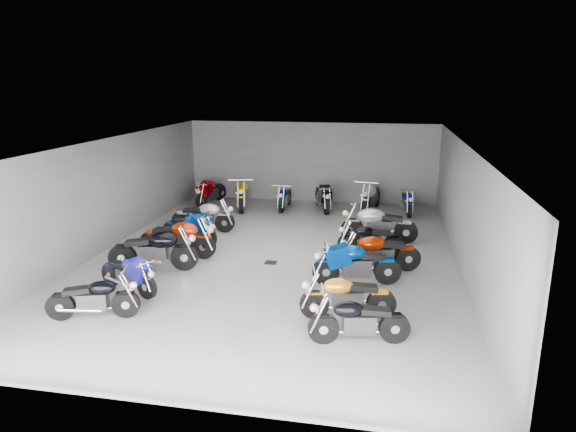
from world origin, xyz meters
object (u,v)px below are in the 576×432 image
Objects in this scene: motorcycle_left_f at (204,216)px; motorcycle_right_e at (370,239)px; motorcycle_back_d at (323,197)px; motorcycle_back_a at (211,192)px; drain_grate at (271,263)px; motorcycle_right_c at (356,264)px; motorcycle_left_c at (154,250)px; motorcycle_back_b at (242,194)px; motorcycle_back_f at (407,201)px; motorcycle_left_a at (94,298)px; motorcycle_right_f at (378,224)px; motorcycle_left_b at (129,274)px; motorcycle_right_a at (358,320)px; motorcycle_left_d at (178,238)px; motorcycle_left_e at (190,229)px; motorcycle_back_e at (371,197)px; motorcycle_back_c at (285,197)px; motorcycle_right_b at (347,296)px; motorcycle_right_d at (379,253)px.

motorcycle_left_f is 1.12× the size of motorcycle_right_e.
motorcycle_back_a is at bearing -19.58° from motorcycle_back_d.
drain_grate is 2.64m from motorcycle_right_c.
motorcycle_back_b is (0.42, 6.89, 0.00)m from motorcycle_left_c.
motorcycle_back_f is at bearing -23.33° from motorcycle_right_c.
motorcycle_back_a reaches higher than motorcycle_left_a.
motorcycle_right_f reaches higher than motorcycle_left_f.
motorcycle_left_b is 5.57m from motorcycle_right_a.
motorcycle_left_c is at bearing -7.09° from motorcycle_left_d.
motorcycle_left_a is 5.96m from motorcycle_right_c.
motorcycle_left_c is at bearing 78.29° from motorcycle_right_c.
motorcycle_back_e is at bearing 152.86° from motorcycle_left_e.
motorcycle_left_d is 1.00× the size of motorcycle_back_e.
drain_grate is 6.03m from motorcycle_back_c.
motorcycle_back_d is (-1.62, 9.06, 0.04)m from motorcycle_right_b.
motorcycle_right_f is at bearing -14.22° from motorcycle_right_a.
motorcycle_right_d is 1.01× the size of motorcycle_back_d.
motorcycle_left_f reaches higher than motorcycle_back_f.
motorcycle_right_a is at bearing 157.96° from motorcycle_right_d.
motorcycle_right_c is at bearing 84.81° from motorcycle_left_e.
motorcycle_back_a is (-6.64, 3.75, -0.05)m from motorcycle_right_f.
motorcycle_left_e is 5.38m from motorcycle_right_e.
motorcycle_right_b is 1.04× the size of motorcycle_back_c.
motorcycle_back_f is (3.15, 0.06, -0.06)m from motorcycle_back_d.
motorcycle_right_b is at bearing 74.83° from motorcycle_back_f.
drain_grate is 0.16× the size of motorcycle_right_b.
motorcycle_right_a is 0.83× the size of motorcycle_back_b.
motorcycle_right_d is 7.12m from motorcycle_back_c.
drain_grate is 0.14× the size of motorcycle_left_c.
motorcycle_right_c is 1.02× the size of motorcycle_back_d.
motorcycle_left_c is 1.07× the size of motorcycle_right_c.
motorcycle_left_f is at bearing 87.14° from motorcycle_right_f.
motorcycle_right_d reaches higher than motorcycle_back_d.
motorcycle_back_e is (2.48, 6.27, 0.55)m from drain_grate.
motorcycle_left_f is 3.77m from motorcycle_back_a.
motorcycle_right_b is 0.95× the size of motorcycle_back_d.
motorcycle_right_b is 2.89m from motorcycle_right_d.
motorcycle_left_d is at bearing 72.87° from motorcycle_back_c.
motorcycle_left_c is 5.46m from motorcycle_right_b.
motorcycle_left_a is 0.97× the size of motorcycle_right_a.
motorcycle_right_d reaches higher than motorcycle_right_a.
drain_grate is at bearing 80.07° from motorcycle_back_e.
motorcycle_right_d is (5.65, -1.32, 0.04)m from motorcycle_left_e.
motorcycle_back_e is at bearing -174.11° from motorcycle_back_c.
motorcycle_left_a is 0.81× the size of motorcycle_back_b.
motorcycle_right_b is 9.44m from motorcycle_back_c.
motorcycle_back_b is at bearing 17.30° from motorcycle_back_e.
motorcycle_back_a is (-3.83, 6.17, 0.50)m from drain_grate.
motorcycle_back_b reaches higher than motorcycle_back_a.
motorcycle_back_f is (1.00, 3.73, -0.10)m from motorcycle_right_f.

